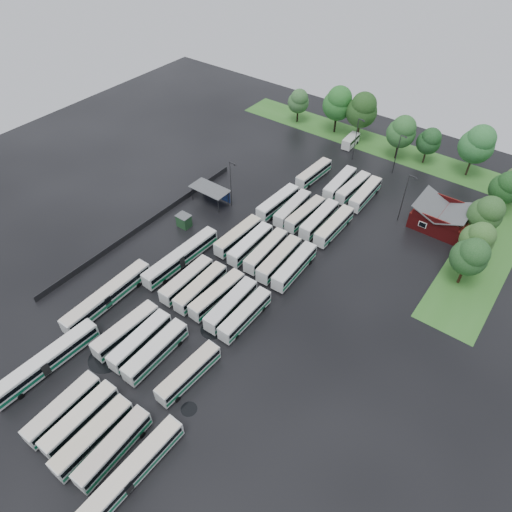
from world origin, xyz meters
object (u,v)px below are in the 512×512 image
Objects in this scene: artic_bus_west_a at (47,362)px; artic_bus_east at (128,476)px; minibus at (351,141)px; brick_building at (440,219)px.

artic_bus_west_a is 1.00× the size of artic_bus_east.
artic_bus_west_a is at bearing -96.11° from minibus.
artic_bus_east is 2.73× the size of minibus.
artic_bus_east is at bearing -99.58° from brick_building.
artic_bus_west_a is 21.83m from artic_bus_east.
brick_building is 70.61m from artic_bus_east.
artic_bus_east reaches higher than minibus.
artic_bus_west_a is 2.73× the size of minibus.
brick_building reaches higher than artic_bus_east.
minibus is at bearing 101.75° from artic_bus_east.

